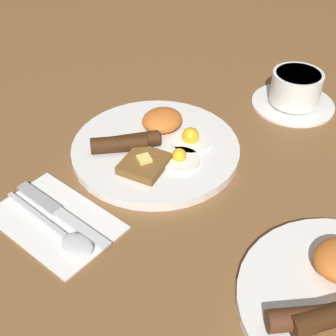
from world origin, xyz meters
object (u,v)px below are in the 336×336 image
Objects in this scene: breakfast_plate_near at (155,146)px; knife at (57,210)px; teacup_near at (296,91)px; spoon at (68,238)px.

knife is (0.20, 0.01, -0.01)m from breakfast_plate_near.
breakfast_plate_near is 1.79× the size of teacup_near.
breakfast_plate_near is at bearing 101.10° from spoon.
knife is (0.49, -0.06, -0.02)m from teacup_near.
knife is at bearing -7.54° from teacup_near.
breakfast_plate_near reaches higher than knife.
knife is at bearing 156.40° from spoon.
spoon is (0.02, 0.06, 0.00)m from knife.
spoon is (0.51, -0.01, -0.02)m from teacup_near.
spoon reaches higher than knife.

